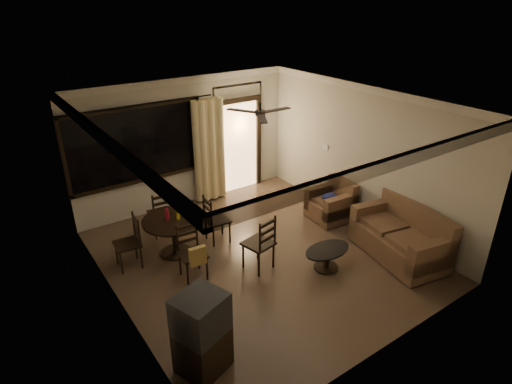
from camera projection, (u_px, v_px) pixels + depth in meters
ground at (260, 256)px, 7.76m from camera, size 5.50×5.50×0.00m
room_shell at (233, 130)px, 8.60m from camera, size 5.50×6.70×5.50m
dining_table at (174, 226)px, 7.64m from camera, size 1.12×1.12×0.92m
dining_chair_west at (129, 252)px, 7.37m from camera, size 0.46×0.46×0.95m
dining_chair_east at (217, 228)px, 8.13m from camera, size 0.46×0.46×0.95m
dining_chair_south at (193, 262)px, 7.07m from camera, size 0.46×0.51×0.95m
dining_chair_north at (161, 221)px, 8.37m from camera, size 0.46×0.46×0.95m
tv_cabinet at (202, 333)px, 5.24m from camera, size 0.72×0.69×1.12m
sofa at (402, 237)px, 7.65m from camera, size 1.24×1.88×0.93m
armchair at (332, 203)px, 8.95m from camera, size 0.86×0.86×0.80m
coffee_table at (327, 256)px, 7.32m from camera, size 0.87×0.52×0.38m
side_chair at (259, 253)px, 7.31m from camera, size 0.54×0.54×1.03m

